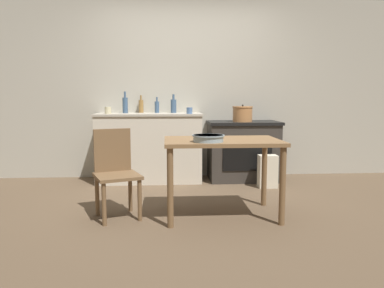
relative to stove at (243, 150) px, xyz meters
name	(u,v)px	position (x,y,z in m)	size (l,w,h in m)	color
ground_plane	(195,205)	(-0.77, -1.25, -0.41)	(14.00, 14.00, 0.00)	brown
wall_back	(187,89)	(-0.77, 0.34, 0.86)	(8.00, 0.07, 2.55)	#B2AD9E
counter_cabinet	(149,147)	(-1.30, 0.01, 0.06)	(1.44, 0.62, 0.93)	beige
stove	(243,150)	(0.00, 0.00, 0.00)	(0.98, 0.64, 0.82)	#38332D
work_table	(222,151)	(-0.54, -1.60, 0.23)	(1.10, 0.72, 0.75)	olive
chair	(116,170)	(-1.56, -1.55, 0.04)	(0.52, 0.52, 0.84)	brown
flour_sack	(268,171)	(0.22, -0.50, -0.20)	(0.23, 0.16, 0.42)	beige
stock_pot	(243,114)	(-0.03, -0.09, 0.51)	(0.28, 0.28, 0.23)	#B77A47
mixing_bowl_large	(208,138)	(-0.69, -1.79, 0.37)	(0.29, 0.29, 0.06)	#93A8B2
bottle_far_left	(157,107)	(-1.20, 0.17, 0.61)	(0.06, 0.06, 0.22)	#3D5675
bottle_left	(125,105)	(-1.63, 0.11, 0.64)	(0.07, 0.07, 0.30)	#3D5675
bottle_mid_left	(141,106)	(-1.42, 0.22, 0.62)	(0.07, 0.07, 0.25)	olive
bottle_center_left	(174,106)	(-0.96, 0.14, 0.62)	(0.08, 0.08, 0.26)	#3D5675
cup_center	(108,110)	(-1.84, -0.08, 0.57)	(0.08, 0.08, 0.09)	beige
cup_center_right	(189,111)	(-0.76, -0.18, 0.56)	(0.08, 0.08, 0.08)	#4C6B99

